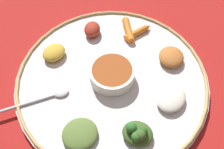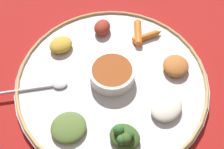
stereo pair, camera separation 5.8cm
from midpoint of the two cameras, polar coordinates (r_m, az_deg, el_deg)
ground_plane at (r=0.61m, az=2.73°, el=-1.85°), size 2.40×2.40×0.00m
platter at (r=0.60m, az=2.76°, el=-1.43°), size 0.46×0.46×0.02m
platter_rim at (r=0.59m, az=2.81°, el=-0.86°), size 0.45×0.45×0.01m
center_bowl at (r=0.58m, az=2.87°, el=0.03°), size 0.11×0.11×0.04m
spoon at (r=0.59m, az=-12.97°, el=-3.06°), size 0.03×0.17×0.01m
greens_pile at (r=0.51m, az=6.13°, el=-14.22°), size 0.08×0.08×0.04m
carrot_near_spoon at (r=0.67m, az=10.53°, el=8.46°), size 0.03×0.09×0.02m
carrot_outer at (r=0.68m, az=8.42°, el=9.61°), size 0.09×0.04×0.02m
mound_rice_white at (r=0.56m, az=15.27°, el=-7.50°), size 0.09×0.10×0.02m
mound_collards at (r=0.53m, az=-6.77°, el=-12.14°), size 0.07×0.07×0.02m
mound_lentil_yellow at (r=0.64m, az=-9.12°, el=6.54°), size 0.07×0.08×0.03m
mound_chickpea at (r=0.62m, az=17.00°, el=1.72°), size 0.09×0.09×0.03m
mound_beet at (r=0.67m, az=0.25°, el=10.56°), size 0.07×0.06×0.03m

